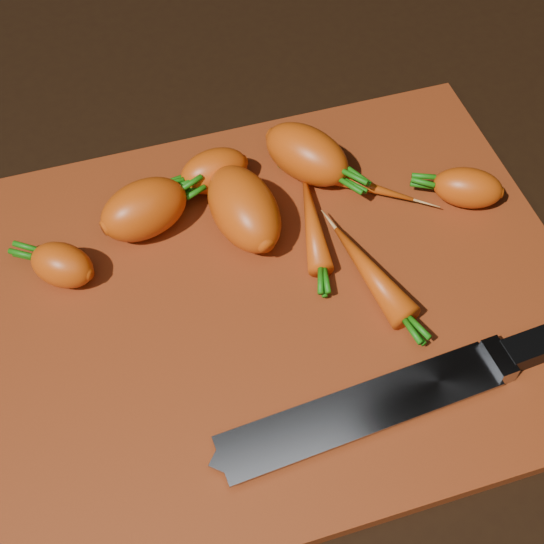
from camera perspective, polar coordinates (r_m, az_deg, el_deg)
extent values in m
cube|color=black|center=(0.64, 0.26, -2.51)|extent=(2.00, 2.00, 0.01)
cube|color=maroon|center=(0.63, 0.27, -1.97)|extent=(0.50, 0.40, 0.01)
ellipsoid|color=#C7480C|center=(0.66, -9.60, 4.67)|extent=(0.09, 0.07, 0.05)
ellipsoid|color=#C7480C|center=(0.65, -15.52, 0.51)|extent=(0.07, 0.06, 0.04)
ellipsoid|color=#C7480C|center=(0.70, 2.63, 8.85)|extent=(0.09, 0.10, 0.05)
ellipsoid|color=#C7480C|center=(0.65, -2.13, 4.79)|extent=(0.07, 0.10, 0.06)
ellipsoid|color=#C7480C|center=(0.69, -4.37, 7.60)|extent=(0.07, 0.05, 0.04)
ellipsoid|color=#C7480C|center=(0.67, -8.50, 4.80)|extent=(0.06, 0.05, 0.03)
ellipsoid|color=#C7480C|center=(0.70, 14.53, 6.16)|extent=(0.07, 0.06, 0.04)
ellipsoid|color=#C7480C|center=(0.66, 3.04, 3.81)|extent=(0.04, 0.11, 0.02)
ellipsoid|color=#C7480C|center=(0.70, 6.33, 6.64)|extent=(0.10, 0.08, 0.02)
ellipsoid|color=#C7480C|center=(0.63, 7.39, 0.01)|extent=(0.05, 0.11, 0.03)
cube|color=gray|center=(0.55, -3.92, -14.07)|extent=(0.22, 0.06, 0.00)
cube|color=gray|center=(0.57, 7.31, -10.08)|extent=(0.02, 0.03, 0.02)
cube|color=black|center=(0.59, 13.34, -7.73)|extent=(0.13, 0.03, 0.02)
cylinder|color=#B2B2B7|center=(0.58, 11.90, -7.95)|extent=(0.01, 0.01, 0.00)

